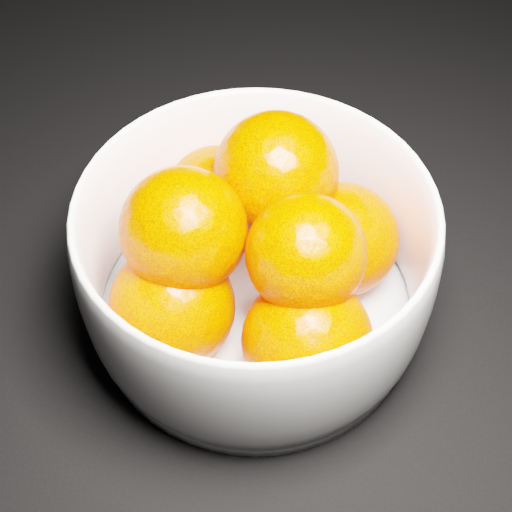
% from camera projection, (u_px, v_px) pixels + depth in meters
% --- Properties ---
extents(ground, '(3.00, 3.00, 0.00)m').
position_uv_depth(ground, '(174.00, 70.00, 0.74)').
color(ground, black).
rests_on(ground, ground).
extents(bowl, '(0.25, 0.25, 0.12)m').
position_uv_depth(bowl, '(256.00, 261.00, 0.50)').
color(bowl, white).
rests_on(bowl, ground).
extents(orange_pile, '(0.19, 0.19, 0.14)m').
position_uv_depth(orange_pile, '(258.00, 248.00, 0.49)').
color(orange_pile, '#F93F00').
rests_on(orange_pile, bowl).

